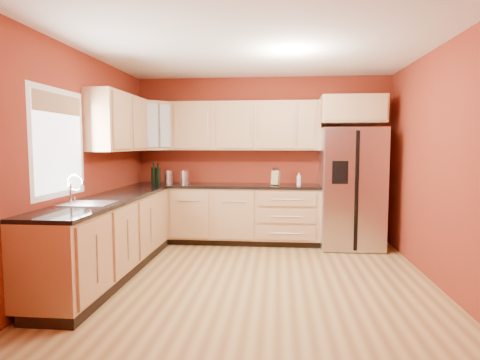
{
  "coord_description": "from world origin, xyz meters",
  "views": [
    {
      "loc": [
        0.27,
        -4.44,
        1.53
      ],
      "look_at": [
        -0.24,
        0.9,
        1.06
      ],
      "focal_mm": 30.0,
      "sensor_mm": 36.0,
      "label": 1
    }
  ],
  "objects_px": {
    "refrigerator": "(351,188)",
    "knife_block": "(276,178)",
    "canister_left": "(185,177)",
    "soap_dispenser": "(299,179)",
    "wine_bottle_a": "(154,172)"
  },
  "relations": [
    {
      "from": "refrigerator",
      "to": "knife_block",
      "type": "relative_size",
      "value": 8.17
    },
    {
      "from": "canister_left",
      "to": "soap_dispenser",
      "type": "xyz_separation_m",
      "value": [
        1.77,
        0.0,
        -0.01
      ]
    },
    {
      "from": "refrigerator",
      "to": "soap_dispenser",
      "type": "height_order",
      "value": "refrigerator"
    },
    {
      "from": "canister_left",
      "to": "knife_block",
      "type": "bearing_deg",
      "value": -0.39
    },
    {
      "from": "wine_bottle_a",
      "to": "soap_dispenser",
      "type": "distance_m",
      "value": 2.27
    },
    {
      "from": "canister_left",
      "to": "soap_dispenser",
      "type": "bearing_deg",
      "value": 0.15
    },
    {
      "from": "knife_block",
      "to": "soap_dispenser",
      "type": "relative_size",
      "value": 1.18
    },
    {
      "from": "refrigerator",
      "to": "soap_dispenser",
      "type": "distance_m",
      "value": 0.78
    },
    {
      "from": "refrigerator",
      "to": "canister_left",
      "type": "xyz_separation_m",
      "value": [
        -2.54,
        0.06,
        0.14
      ]
    },
    {
      "from": "wine_bottle_a",
      "to": "knife_block",
      "type": "relative_size",
      "value": 1.67
    },
    {
      "from": "knife_block",
      "to": "canister_left",
      "type": "bearing_deg",
      "value": -162.29
    },
    {
      "from": "wine_bottle_a",
      "to": "knife_block",
      "type": "height_order",
      "value": "wine_bottle_a"
    },
    {
      "from": "refrigerator",
      "to": "wine_bottle_a",
      "type": "relative_size",
      "value": 4.91
    },
    {
      "from": "wine_bottle_a",
      "to": "soap_dispenser",
      "type": "xyz_separation_m",
      "value": [
        2.27,
        -0.0,
        -0.09
      ]
    },
    {
      "from": "wine_bottle_a",
      "to": "soap_dispenser",
      "type": "bearing_deg",
      "value": -0.01
    }
  ]
}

